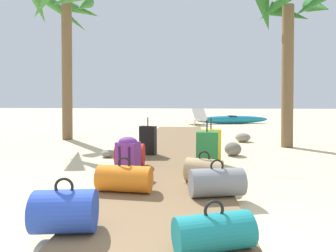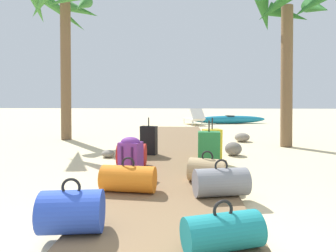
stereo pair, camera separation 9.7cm
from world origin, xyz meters
name	(u,v)px [view 2 (the right image)]	position (x,y,z in m)	size (l,w,h in m)	color
ground_plane	(174,161)	(0.00, 4.10, 0.00)	(60.00, 60.00, 0.00)	beige
boardwalk	(175,150)	(0.00, 5.12, 0.04)	(1.69, 10.24, 0.08)	brown
duffel_bag_orange	(128,179)	(-0.49, 1.99, 0.24)	(0.69, 0.39, 0.44)	orange
suitcase_yellow	(212,144)	(0.73, 3.92, 0.37)	(0.38, 0.31, 0.80)	gold
duffel_bag_red	(132,155)	(-0.69, 3.32, 0.28)	(0.48, 0.39, 0.50)	red
duffel_bag_grey	(221,182)	(0.63, 1.90, 0.25)	(0.68, 0.45, 0.44)	slate
duffel_bag_teal	(223,232)	(0.48, 0.68, 0.22)	(0.66, 0.46, 0.40)	#197A7F
duffel_bag_blue	(72,211)	(-0.77, 0.90, 0.27)	(0.56, 0.43, 0.48)	#2847B7
backpack_purple	(131,156)	(-0.59, 2.67, 0.39)	(0.36, 0.31, 0.59)	#6B2D84
duffel_bag_tan	(207,170)	(0.52, 2.45, 0.25)	(0.57, 0.46, 0.44)	tan
suitcase_green	(209,151)	(0.60, 3.17, 0.39)	(0.36, 0.25, 0.80)	#237538
suitcase_black	(149,140)	(-0.52, 4.36, 0.38)	(0.36, 0.24, 0.77)	black
palm_tree_far_right	(291,28)	(2.89, 6.05, 3.00)	(1.98, 1.98, 3.97)	brown
palm_tree_far_left	(64,23)	(-3.37, 7.07, 3.47)	(2.14, 2.25, 4.53)	brown
lounge_chair	(194,118)	(0.71, 11.93, 0.33)	(1.07, 1.65, 0.79)	white
kayak	(230,120)	(2.52, 12.72, 0.20)	(3.77, 1.30, 0.40)	teal
rock_right_far	(242,137)	(1.89, 6.75, 0.13)	(0.40, 0.45, 0.25)	gray
rock_left_far	(108,154)	(-1.39, 4.40, 0.08)	(0.28, 0.28, 0.15)	gray
rock_right_near	(233,149)	(1.28, 4.74, 0.15)	(0.38, 0.36, 0.29)	slate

